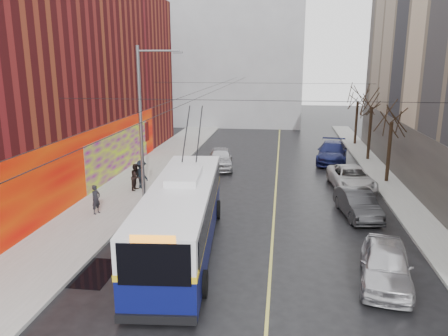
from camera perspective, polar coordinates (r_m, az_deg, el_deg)
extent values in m
plane|color=black|center=(16.41, 0.39, -16.03)|extent=(140.00, 140.00, 0.00)
cube|color=gray|center=(29.04, -12.38, -2.67)|extent=(4.00, 60.00, 0.15)
cube|color=gray|center=(28.28, 22.13, -3.85)|extent=(2.00, 60.00, 0.15)
cube|color=#BFB74C|center=(29.28, 6.80, -2.45)|extent=(0.12, 50.00, 0.01)
cube|color=maroon|center=(33.29, -25.09, 10.56)|extent=(12.00, 36.00, 14.00)
cube|color=red|center=(27.53, -17.83, 0.21)|extent=(0.08, 28.00, 4.00)
cube|color=#82048C|center=(32.97, -13.31, 1.98)|extent=(0.06, 12.00, 3.20)
cube|color=#4C4742|center=(29.92, 23.35, 0.79)|extent=(0.06, 36.00, 4.00)
cube|color=gray|center=(59.63, 0.17, 14.65)|extent=(20.00, 12.00, 18.00)
cylinder|color=slate|center=(25.70, -10.82, 5.39)|extent=(0.20, 0.20, 9.00)
cube|color=#5F0E0D|center=(25.64, -10.04, 4.72)|extent=(0.04, 0.60, 1.10)
cylinder|color=slate|center=(25.09, -8.57, 14.91)|extent=(2.40, 0.10, 0.10)
cube|color=slate|center=(24.80, -6.04, 14.76)|extent=(0.50, 0.22, 0.12)
cylinder|color=black|center=(29.71, -3.25, 10.02)|extent=(0.02, 60.00, 0.02)
cylinder|color=black|center=(29.54, -1.31, 10.02)|extent=(0.02, 60.00, 0.02)
cylinder|color=black|center=(20.27, 2.60, 8.82)|extent=(18.00, 0.02, 0.02)
cylinder|color=black|center=(36.20, 4.91, 10.99)|extent=(18.00, 0.02, 0.02)
cylinder|color=black|center=(31.55, 20.73, 1.85)|extent=(0.24, 0.24, 4.20)
cylinder|color=black|center=(38.27, 18.48, 4.22)|extent=(0.24, 0.24, 4.48)
cylinder|color=black|center=(45.10, 16.88, 5.63)|extent=(0.24, 0.24, 4.37)
cube|color=black|center=(18.62, -17.49, -12.87)|extent=(2.20, 2.57, 0.01)
ellipsoid|color=slate|center=(23.34, -3.87, 13.11)|extent=(0.44, 0.20, 0.12)
ellipsoid|color=slate|center=(25.28, 2.20, 12.98)|extent=(0.44, 0.20, 0.12)
ellipsoid|color=slate|center=(25.63, -5.15, 9.70)|extent=(0.44, 0.20, 0.12)
cube|color=#090D48|center=(19.51, -5.46, -7.98)|extent=(3.59, 12.06, 1.48)
cube|color=silver|center=(19.04, -5.56, -4.11)|extent=(3.59, 12.06, 1.29)
cube|color=yellow|center=(19.24, -5.51, -5.93)|extent=(3.63, 12.10, 0.22)
cube|color=black|center=(13.65, -9.16, -12.40)|extent=(2.27, 0.24, 1.39)
cube|color=black|center=(24.75, -3.60, -0.20)|extent=(2.27, 0.24, 1.19)
cube|color=black|center=(19.29, -9.40, -4.29)|extent=(0.98, 10.85, 0.99)
cube|color=black|center=(18.93, -1.62, -4.47)|extent=(0.98, 10.85, 0.99)
cube|color=silver|center=(19.75, -5.20, -1.04)|extent=(1.64, 3.08, 0.30)
cube|color=black|center=(14.52, -8.90, -18.97)|extent=(2.57, 0.34, 0.30)
cylinder|color=black|center=(16.42, -12.02, -14.37)|extent=(0.38, 1.01, 0.99)
cylinder|color=black|center=(15.99, -2.75, -14.87)|extent=(0.38, 1.01, 0.99)
cylinder|color=black|center=(23.52, -7.20, -5.32)|extent=(0.38, 1.01, 0.99)
cylinder|color=black|center=(23.22, -0.90, -5.46)|extent=(0.38, 1.01, 0.99)
cylinder|color=black|center=(22.86, -4.96, 4.69)|extent=(0.36, 3.43, 2.43)
cylinder|color=black|center=(22.78, -3.23, 4.69)|extent=(0.36, 3.43, 2.43)
imported|color=#B9B8BD|center=(17.78, 20.38, -11.69)|extent=(2.55, 4.75, 1.54)
imported|color=#29292B|center=(24.52, 17.07, -4.48)|extent=(2.18, 4.56, 1.44)
imported|color=silver|center=(29.63, 16.27, -1.26)|extent=(2.89, 5.47, 1.47)
imported|color=#171D51|center=(37.04, 13.94, 2.00)|extent=(3.13, 5.99, 1.66)
imported|color=#B7B7BC|center=(33.95, -0.48, 1.30)|extent=(2.48, 4.89, 1.59)
imported|color=black|center=(24.43, -16.38, -3.96)|extent=(0.55, 0.67, 1.58)
imported|color=black|center=(28.24, -11.41, -1.14)|extent=(0.72, 0.88, 1.71)
imported|color=black|center=(28.55, -10.72, -0.81)|extent=(1.35, 1.28, 1.84)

